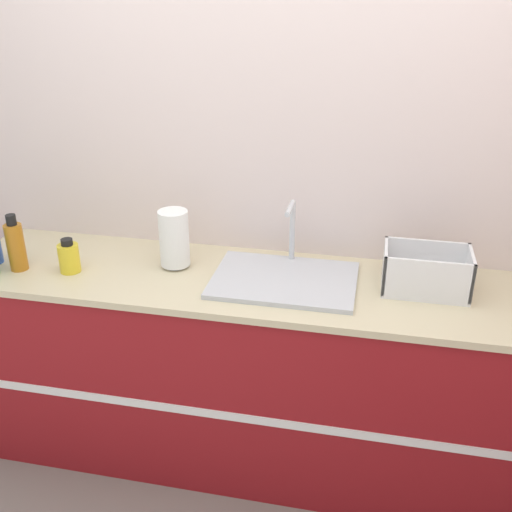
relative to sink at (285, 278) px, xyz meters
name	(u,v)px	position (x,y,z in m)	size (l,w,h in m)	color
ground_plane	(227,497)	(-0.19, -0.30, -0.95)	(12.00, 12.00, 0.00)	slate
wall_back	(256,168)	(-0.19, 0.32, 0.35)	(4.79, 0.06, 2.60)	silver
counter_cabinet	(241,370)	(-0.19, 0.00, -0.48)	(2.42, 0.62, 0.93)	maroon
sink	(285,278)	(0.00, 0.00, 0.00)	(0.58, 0.42, 0.29)	silver
paper_towel_roll	(174,239)	(-0.48, 0.04, 0.11)	(0.13, 0.13, 0.25)	#4C4C51
dish_rack	(426,275)	(0.56, 0.04, 0.05)	(0.33, 0.21, 0.17)	white
bottle_amber	(16,246)	(-1.13, -0.12, 0.09)	(0.07, 0.07, 0.25)	#B26B19
bottle_yellow	(69,257)	(-0.90, -0.09, 0.05)	(0.09, 0.09, 0.15)	yellow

